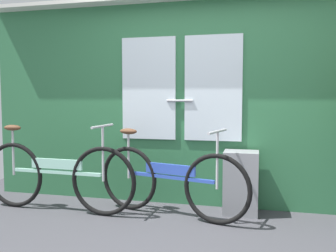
{
  "coord_description": "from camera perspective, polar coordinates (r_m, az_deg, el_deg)",
  "views": [
    {
      "loc": [
        0.61,
        -2.64,
        1.16
      ],
      "look_at": [
        -0.24,
        0.82,
        0.88
      ],
      "focal_mm": 39.09,
      "sensor_mm": 36.0,
      "label": 1
    }
  ],
  "objects": [
    {
      "name": "trash_bin_by_wall",
      "position": [
        3.75,
        11.29,
        -8.66
      ],
      "size": [
        0.34,
        0.28,
        0.63
      ],
      "primitive_type": "cube",
      "color": "gray",
      "rests_on": "ground_plane"
    },
    {
      "name": "ground_plane",
      "position": [
        2.96,
        0.83,
        -19.11
      ],
      "size": [
        5.85,
        4.07,
        0.04
      ],
      "primitive_type": "cube",
      "color": "#38383D"
    },
    {
      "name": "bicycle_near_door",
      "position": [
        3.93,
        -17.05,
        -7.39
      ],
      "size": [
        1.73,
        0.44,
        0.9
      ],
      "rotation": [
        0.0,
        0.0,
        -0.04
      ],
      "color": "black",
      "rests_on": "ground_plane"
    },
    {
      "name": "bicycle_leaning_behind",
      "position": [
        3.6,
        0.19,
        -8.51
      ],
      "size": [
        1.59,
        0.55,
        0.87
      ],
      "rotation": [
        0.0,
        0.0,
        -0.25
      ],
      "color": "black",
      "rests_on": "ground_plane"
    },
    {
      "name": "train_door_wall",
      "position": [
        3.91,
        4.82,
        4.36
      ],
      "size": [
        4.85,
        0.28,
        2.21
      ],
      "color": "#2D6B42",
      "rests_on": "ground_plane"
    }
  ]
}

